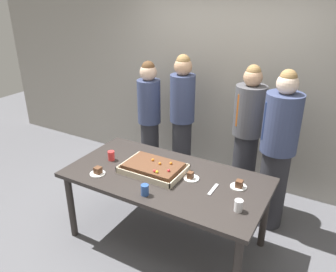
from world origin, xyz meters
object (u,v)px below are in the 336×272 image
person_green_shirt_behind (247,136)px  plated_slice_near_right (191,177)px  person_far_right_suit (278,151)px  person_striped_tie_right (182,120)px  plated_slice_near_left (98,172)px  party_table (166,183)px  drink_cup_middle (145,190)px  drink_cup_nearest (239,206)px  person_serving_front (149,118)px  plated_slice_far_left (239,185)px  drink_cup_far_end (111,156)px  sheet_cake (153,168)px  cake_server_utensil (213,189)px

person_green_shirt_behind → plated_slice_near_right: bearing=17.4°
person_far_right_suit → person_green_shirt_behind: bearing=-70.0°
person_striped_tie_right → plated_slice_near_left: bearing=-21.2°
party_table → drink_cup_middle: size_ratio=19.46×
person_green_shirt_behind → person_far_right_suit: bearing=88.7°
drink_cup_nearest → person_striped_tie_right: person_striped_tie_right is taller
plated_slice_near_right → person_serving_front: person_serving_front is taller
plated_slice_far_left → person_green_shirt_behind: 0.94m
drink_cup_far_end → person_serving_front: bearing=100.7°
plated_slice_near_right → plated_slice_far_left: 0.45m
plated_slice_far_left → person_serving_front: person_serving_front is taller
drink_cup_nearest → person_serving_front: 2.06m
plated_slice_near_left → drink_cup_nearest: bearing=4.6°
party_table → plated_slice_near_right: size_ratio=12.97×
plated_slice_far_left → person_far_right_suit: size_ratio=0.09×
sheet_cake → person_striped_tie_right: 1.09m
plated_slice_near_left → drink_cup_middle: drink_cup_middle is taller
drink_cup_nearest → person_green_shirt_behind: bearing=104.8°
sheet_cake → drink_cup_nearest: (0.94, -0.20, 0.01)m
sheet_cake → drink_cup_far_end: sheet_cake is taller
sheet_cake → person_green_shirt_behind: (0.61, 1.05, 0.07)m
plated_slice_near_left → drink_cup_far_end: size_ratio=1.50×
sheet_cake → cake_server_utensil: sheet_cake is taller
sheet_cake → drink_cup_nearest: size_ratio=6.08×
drink_cup_nearest → drink_cup_middle: (-0.78, -0.18, 0.00)m
person_green_shirt_behind → person_far_right_suit: size_ratio=0.98×
person_serving_front → person_green_shirt_behind: size_ratio=0.95×
cake_server_utensil → person_far_right_suit: 0.90m
drink_cup_nearest → person_green_shirt_behind: (-0.33, 1.25, 0.06)m
drink_cup_middle → person_striped_tie_right: bearing=104.9°
drink_cup_nearest → drink_cup_middle: same height
drink_cup_middle → person_green_shirt_behind: size_ratio=0.06×
drink_cup_nearest → drink_cup_far_end: same height
party_table → drink_cup_middle: bearing=-89.2°
party_table → sheet_cake: bearing=175.0°
drink_cup_nearest → person_serving_front: size_ratio=0.06×
drink_cup_nearest → drink_cup_middle: 0.81m
drink_cup_middle → person_far_right_suit: person_far_right_suit is taller
plated_slice_far_left → person_green_shirt_behind: person_green_shirt_behind is taller
cake_server_utensil → sheet_cake: bearing=178.8°
person_serving_front → person_far_right_suit: person_far_right_suit is taller
party_table → person_serving_front: size_ratio=1.20×
drink_cup_far_end → person_green_shirt_behind: bearing=43.3°
plated_slice_far_left → drink_cup_far_end: bearing=-173.8°
plated_slice_near_left → drink_cup_middle: bearing=-6.9°
drink_cup_far_end → person_far_right_suit: size_ratio=0.06×
plated_slice_near_right → drink_cup_middle: 0.50m
plated_slice_near_left → drink_cup_far_end: drink_cup_far_end is taller
sheet_cake → plated_slice_near_left: (-0.44, -0.31, -0.02)m
drink_cup_middle → drink_cup_nearest: bearing=13.2°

